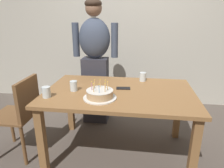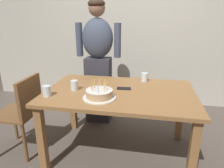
{
  "view_description": "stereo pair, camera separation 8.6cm",
  "coord_description": "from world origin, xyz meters",
  "px_view_note": "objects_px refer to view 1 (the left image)",
  "views": [
    {
      "loc": [
        0.19,
        -1.94,
        1.48
      ],
      "look_at": [
        -0.06,
        -0.09,
        0.84
      ],
      "focal_mm": 32.86,
      "sensor_mm": 36.0,
      "label": 1
    },
    {
      "loc": [
        0.28,
        -1.92,
        1.48
      ],
      "look_at": [
        -0.06,
        -0.09,
        0.84
      ],
      "focal_mm": 32.86,
      "sensor_mm": 36.0,
      "label": 2
    }
  ],
  "objects_px": {
    "water_glass_far": "(143,77)",
    "dining_chair": "(21,111)",
    "cell_phone": "(123,88)",
    "birthday_cake": "(100,94)",
    "person_man_bearded": "(95,61)",
    "water_glass_side": "(46,92)",
    "water_glass_near": "(74,86)"
  },
  "relations": [
    {
      "from": "birthday_cake",
      "to": "water_glass_far",
      "type": "relative_size",
      "value": 3.06
    },
    {
      "from": "water_glass_near",
      "to": "dining_chair",
      "type": "height_order",
      "value": "dining_chair"
    },
    {
      "from": "birthday_cake",
      "to": "water_glass_far",
      "type": "bearing_deg",
      "value": 55.93
    },
    {
      "from": "birthday_cake",
      "to": "dining_chair",
      "type": "height_order",
      "value": "birthday_cake"
    },
    {
      "from": "dining_chair",
      "to": "birthday_cake",
      "type": "bearing_deg",
      "value": 85.23
    },
    {
      "from": "person_man_bearded",
      "to": "dining_chair",
      "type": "distance_m",
      "value": 1.12
    },
    {
      "from": "water_glass_far",
      "to": "dining_chair",
      "type": "bearing_deg",
      "value": -157.86
    },
    {
      "from": "birthday_cake",
      "to": "person_man_bearded",
      "type": "bearing_deg",
      "value": 104.73
    },
    {
      "from": "water_glass_side",
      "to": "dining_chair",
      "type": "distance_m",
      "value": 0.47
    },
    {
      "from": "cell_phone",
      "to": "person_man_bearded",
      "type": "height_order",
      "value": "person_man_bearded"
    },
    {
      "from": "person_man_bearded",
      "to": "water_glass_near",
      "type": "bearing_deg",
      "value": 85.92
    },
    {
      "from": "water_glass_near",
      "to": "water_glass_side",
      "type": "distance_m",
      "value": 0.28
    },
    {
      "from": "water_glass_far",
      "to": "cell_phone",
      "type": "relative_size",
      "value": 0.7
    },
    {
      "from": "water_glass_far",
      "to": "cell_phone",
      "type": "xyz_separation_m",
      "value": [
        -0.2,
        -0.29,
        -0.05
      ]
    },
    {
      "from": "water_glass_near",
      "to": "water_glass_side",
      "type": "xyz_separation_m",
      "value": [
        -0.2,
        -0.2,
        0.0
      ]
    },
    {
      "from": "water_glass_near",
      "to": "cell_phone",
      "type": "distance_m",
      "value": 0.51
    },
    {
      "from": "water_glass_far",
      "to": "water_glass_side",
      "type": "bearing_deg",
      "value": -145.12
    },
    {
      "from": "cell_phone",
      "to": "person_man_bearded",
      "type": "bearing_deg",
      "value": 119.01
    },
    {
      "from": "water_glass_far",
      "to": "dining_chair",
      "type": "xyz_separation_m",
      "value": [
        -1.25,
        -0.51,
        -0.27
      ]
    },
    {
      "from": "water_glass_far",
      "to": "water_glass_side",
      "type": "distance_m",
      "value": 1.09
    },
    {
      "from": "person_man_bearded",
      "to": "dining_chair",
      "type": "xyz_separation_m",
      "value": [
        -0.61,
        -0.86,
        -0.36
      ]
    },
    {
      "from": "water_glass_far",
      "to": "person_man_bearded",
      "type": "bearing_deg",
      "value": 151.02
    },
    {
      "from": "water_glass_near",
      "to": "cell_phone",
      "type": "relative_size",
      "value": 0.71
    },
    {
      "from": "water_glass_near",
      "to": "cell_phone",
      "type": "height_order",
      "value": "water_glass_near"
    },
    {
      "from": "water_glass_side",
      "to": "cell_phone",
      "type": "height_order",
      "value": "water_glass_side"
    },
    {
      "from": "birthday_cake",
      "to": "cell_phone",
      "type": "bearing_deg",
      "value": 56.68
    },
    {
      "from": "dining_chair",
      "to": "cell_phone",
      "type": "bearing_deg",
      "value": 101.82
    },
    {
      "from": "water_glass_side",
      "to": "cell_phone",
      "type": "xyz_separation_m",
      "value": [
        0.69,
        0.33,
        -0.05
      ]
    },
    {
      "from": "water_glass_far",
      "to": "water_glass_side",
      "type": "height_order",
      "value": "water_glass_side"
    },
    {
      "from": "water_glass_side",
      "to": "dining_chair",
      "type": "xyz_separation_m",
      "value": [
        -0.36,
        0.11,
        -0.27
      ]
    },
    {
      "from": "birthday_cake",
      "to": "dining_chair",
      "type": "relative_size",
      "value": 0.35
    },
    {
      "from": "water_glass_near",
      "to": "cell_phone",
      "type": "xyz_separation_m",
      "value": [
        0.49,
        0.13,
        -0.05
      ]
    }
  ]
}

